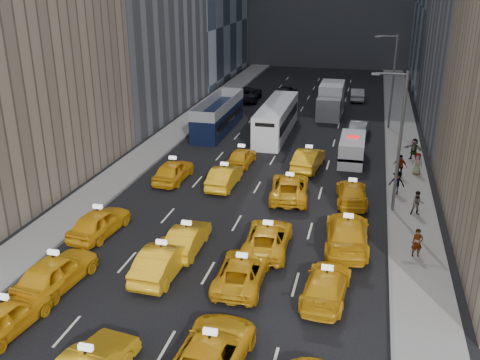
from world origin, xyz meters
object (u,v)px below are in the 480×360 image
at_px(nypd_van, 352,150).
at_px(city_bus, 276,119).
at_px(box_truck, 331,100).
at_px(taxi_0, 6,316).
at_px(double_decker, 218,115).
at_px(taxi_2, 211,353).
at_px(pedestrian_0, 417,243).

bearing_deg(nypd_van, city_bus, 132.91).
height_order(city_bus, box_truck, box_truck).
bearing_deg(taxi_0, double_decker, -83.17).
bearing_deg(nypd_van, taxi_0, -123.73).
bearing_deg(taxi_2, double_decker, -70.57).
distance_m(nypd_van, box_truck, 15.18).
xyz_separation_m(taxi_0, pedestrian_0, (17.34, 10.67, 0.19)).
xyz_separation_m(taxi_2, pedestrian_0, (8.21, 10.82, 0.19)).
height_order(taxi_0, city_bus, city_bus).
bearing_deg(double_decker, box_truck, 35.13).
height_order(taxi_0, nypd_van, nypd_van).
height_order(nypd_van, city_bus, city_bus).
distance_m(nypd_van, city_bus, 9.58).
xyz_separation_m(taxi_0, double_decker, (0.23, 32.08, 0.76)).
height_order(nypd_van, pedestrian_0, nypd_van).
distance_m(nypd_van, pedestrian_0, 15.81).
bearing_deg(pedestrian_0, city_bus, 109.62).
distance_m(city_bus, box_truck, 9.69).
distance_m(taxi_2, box_truck, 40.97).
relative_size(taxi_2, box_truck, 0.74).
relative_size(double_decker, city_bus, 0.92).
xyz_separation_m(nypd_van, city_bus, (-7.29, 6.19, 0.49)).
bearing_deg(taxi_0, nypd_van, -109.73).
relative_size(taxi_0, box_truck, 0.61).
xyz_separation_m(nypd_van, box_truck, (-2.98, 14.87, 0.62)).
xyz_separation_m(taxi_2, double_decker, (-8.90, 32.23, 0.76)).
height_order(nypd_van, box_truck, box_truck).
relative_size(nypd_van, double_decker, 0.49).
bearing_deg(double_decker, taxi_2, -80.55).
xyz_separation_m(city_bus, box_truck, (4.32, 8.68, 0.13)).
xyz_separation_m(double_decker, box_truck, (9.98, 8.71, 0.08)).
bearing_deg(taxi_2, pedestrian_0, -123.21).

